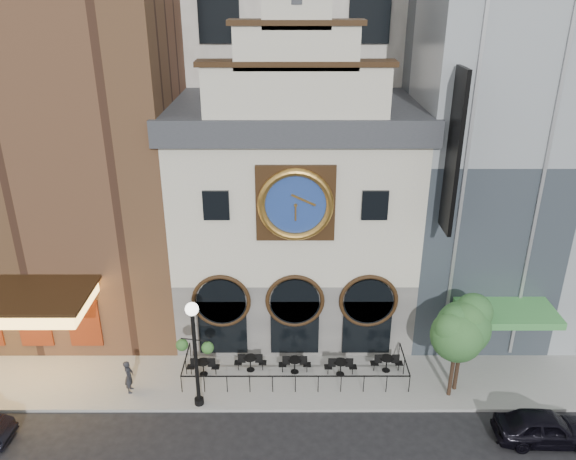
{
  "coord_description": "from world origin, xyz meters",
  "views": [
    {
      "loc": [
        -0.37,
        -19.77,
        17.64
      ],
      "look_at": [
        -0.34,
        6.0,
        6.32
      ],
      "focal_mm": 35.0,
      "sensor_mm": 36.0,
      "label": 1
    }
  ],
  "objects_px": {
    "car_right": "(545,427)",
    "tree_left": "(464,324)",
    "bistro_0": "(203,367)",
    "pedestrian": "(129,376)",
    "lamppost": "(195,344)",
    "tree_right": "(458,332)",
    "bistro_4": "(387,363)",
    "bistro_3": "(340,367)",
    "bistro_1": "(250,362)",
    "bistro_2": "(295,364)"
  },
  "relations": [
    {
      "from": "bistro_3",
      "to": "car_right",
      "type": "distance_m",
      "value": 9.18
    },
    {
      "from": "car_right",
      "to": "pedestrian",
      "type": "distance_m",
      "value": 18.35
    },
    {
      "from": "pedestrian",
      "to": "tree_right",
      "type": "bearing_deg",
      "value": -94.58
    },
    {
      "from": "bistro_0",
      "to": "lamppost",
      "type": "bearing_deg",
      "value": -87.69
    },
    {
      "from": "car_right",
      "to": "pedestrian",
      "type": "bearing_deg",
      "value": 82.35
    },
    {
      "from": "bistro_0",
      "to": "bistro_4",
      "type": "height_order",
      "value": "same"
    },
    {
      "from": "car_right",
      "to": "tree_right",
      "type": "xyz_separation_m",
      "value": [
        -3.21,
        2.75,
        2.89
      ]
    },
    {
      "from": "bistro_1",
      "to": "lamppost",
      "type": "height_order",
      "value": "lamppost"
    },
    {
      "from": "car_right",
      "to": "bistro_4",
      "type": "bearing_deg",
      "value": 54.48
    },
    {
      "from": "tree_right",
      "to": "tree_left",
      "type": "bearing_deg",
      "value": 48.5
    },
    {
      "from": "lamppost",
      "to": "pedestrian",
      "type": "bearing_deg",
      "value": 175.69
    },
    {
      "from": "bistro_3",
      "to": "car_right",
      "type": "height_order",
      "value": "car_right"
    },
    {
      "from": "bistro_4",
      "to": "bistro_3",
      "type": "bearing_deg",
      "value": -172.81
    },
    {
      "from": "bistro_2",
      "to": "lamppost",
      "type": "xyz_separation_m",
      "value": [
        -4.37,
        -2.25,
        2.82
      ]
    },
    {
      "from": "car_right",
      "to": "lamppost",
      "type": "distance_m",
      "value": 15.16
    },
    {
      "from": "lamppost",
      "to": "tree_right",
      "type": "xyz_separation_m",
      "value": [
        11.55,
        0.64,
        0.16
      ]
    },
    {
      "from": "pedestrian",
      "to": "tree_left",
      "type": "relative_size",
      "value": 0.34
    },
    {
      "from": "bistro_3",
      "to": "bistro_4",
      "type": "distance_m",
      "value": 2.31
    },
    {
      "from": "pedestrian",
      "to": "lamppost",
      "type": "distance_m",
      "value": 4.23
    },
    {
      "from": "bistro_0",
      "to": "tree_left",
      "type": "distance_m",
      "value": 12.45
    },
    {
      "from": "car_right",
      "to": "tree_left",
      "type": "relative_size",
      "value": 0.85
    },
    {
      "from": "bistro_4",
      "to": "lamppost",
      "type": "distance_m",
      "value": 9.61
    },
    {
      "from": "bistro_1",
      "to": "tree_left",
      "type": "distance_m",
      "value": 10.31
    },
    {
      "from": "bistro_3",
      "to": "tree_left",
      "type": "distance_m",
      "value": 6.27
    },
    {
      "from": "bistro_1",
      "to": "bistro_3",
      "type": "height_order",
      "value": "same"
    },
    {
      "from": "bistro_2",
      "to": "tree_left",
      "type": "xyz_separation_m",
      "value": [
        7.56,
        -1.18,
        3.12
      ]
    },
    {
      "from": "pedestrian",
      "to": "lamppost",
      "type": "xyz_separation_m",
      "value": [
        3.34,
        -0.88,
        2.45
      ]
    },
    {
      "from": "car_right",
      "to": "lamppost",
      "type": "relative_size",
      "value": 0.78
    },
    {
      "from": "bistro_0",
      "to": "bistro_2",
      "type": "distance_m",
      "value": 4.46
    },
    {
      "from": "lamppost",
      "to": "tree_right",
      "type": "distance_m",
      "value": 11.57
    },
    {
      "from": "bistro_2",
      "to": "bistro_3",
      "type": "xyz_separation_m",
      "value": [
        2.22,
        -0.18,
        0.0
      ]
    },
    {
      "from": "bistro_3",
      "to": "car_right",
      "type": "xyz_separation_m",
      "value": [
        8.17,
        -4.19,
        0.09
      ]
    },
    {
      "from": "bistro_3",
      "to": "pedestrian",
      "type": "bearing_deg",
      "value": -173.14
    },
    {
      "from": "bistro_4",
      "to": "bistro_2",
      "type": "bearing_deg",
      "value": -178.57
    },
    {
      "from": "bistro_0",
      "to": "tree_right",
      "type": "xyz_separation_m",
      "value": [
        11.63,
        -1.45,
        2.98
      ]
    },
    {
      "from": "bistro_3",
      "to": "tree_right",
      "type": "bearing_deg",
      "value": -16.15
    },
    {
      "from": "bistro_4",
      "to": "car_right",
      "type": "bearing_deg",
      "value": -37.25
    },
    {
      "from": "lamppost",
      "to": "tree_left",
      "type": "height_order",
      "value": "lamppost"
    },
    {
      "from": "bistro_0",
      "to": "bistro_3",
      "type": "xyz_separation_m",
      "value": [
        6.67,
        -0.01,
        0.0
      ]
    },
    {
      "from": "bistro_4",
      "to": "tree_left",
      "type": "relative_size",
      "value": 0.32
    },
    {
      "from": "bistro_4",
      "to": "pedestrian",
      "type": "distance_m",
      "value": 12.31
    },
    {
      "from": "bistro_0",
      "to": "pedestrian",
      "type": "distance_m",
      "value": 3.49
    },
    {
      "from": "bistro_0",
      "to": "tree_right",
      "type": "relative_size",
      "value": 0.34
    },
    {
      "from": "bistro_1",
      "to": "tree_left",
      "type": "relative_size",
      "value": 0.32
    },
    {
      "from": "bistro_3",
      "to": "tree_left",
      "type": "height_order",
      "value": "tree_left"
    },
    {
      "from": "bistro_0",
      "to": "car_right",
      "type": "height_order",
      "value": "car_right"
    },
    {
      "from": "lamppost",
      "to": "bistro_2",
      "type": "bearing_deg",
      "value": 37.77
    },
    {
      "from": "bistro_3",
      "to": "bistro_4",
      "type": "bearing_deg",
      "value": 7.19
    },
    {
      "from": "lamppost",
      "to": "bistro_0",
      "type": "bearing_deg",
      "value": 102.79
    },
    {
      "from": "car_right",
      "to": "lamppost",
      "type": "bearing_deg",
      "value": 83.6
    }
  ]
}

